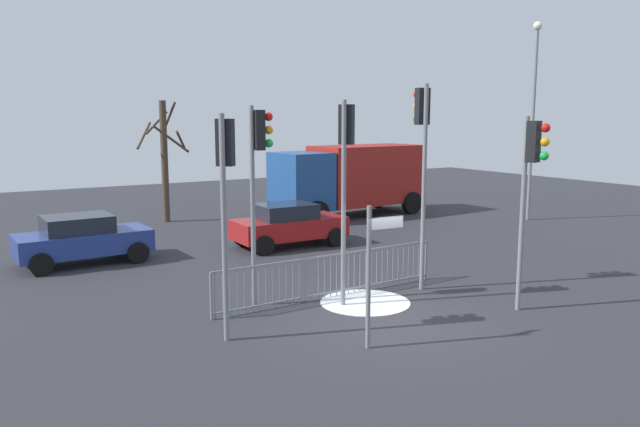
# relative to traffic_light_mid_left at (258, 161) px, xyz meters

# --- Properties ---
(ground_plane) EXTENTS (60.00, 60.00, 0.00)m
(ground_plane) POSITION_rel_traffic_light_mid_left_xyz_m (1.73, -2.65, -3.38)
(ground_plane) COLOR #2D2D33
(traffic_light_mid_left) EXTENTS (0.57, 0.34, 4.62)m
(traffic_light_mid_left) POSITION_rel_traffic_light_mid_left_xyz_m (0.00, 0.00, 0.00)
(traffic_light_mid_left) COLOR slate
(traffic_light_mid_left) RESTS_ON ground
(traffic_light_foreground_left) EXTENTS (0.35, 0.57, 5.17)m
(traffic_light_foreground_left) POSITION_rel_traffic_light_mid_left_xyz_m (4.12, -0.83, 0.39)
(traffic_light_foreground_left) COLOR slate
(traffic_light_foreground_left) RESTS_ON ground
(traffic_light_rear_right) EXTENTS (0.46, 0.47, 4.43)m
(traffic_light_rear_right) POSITION_rel_traffic_light_mid_left_xyz_m (-1.49, -1.67, -0.13)
(traffic_light_rear_right) COLOR slate
(traffic_light_rear_right) RESTS_ON ground
(traffic_light_rear_left) EXTENTS (0.37, 0.55, 4.38)m
(traffic_light_rear_left) POSITION_rel_traffic_light_mid_left_xyz_m (4.91, -3.56, -0.17)
(traffic_light_rear_left) COLOR slate
(traffic_light_rear_left) RESTS_ON ground
(traffic_light_foreground_right) EXTENTS (0.49, 0.44, 4.74)m
(traffic_light_foreground_right) POSITION_rel_traffic_light_mid_left_xyz_m (1.75, -0.98, 0.09)
(traffic_light_foreground_right) COLOR slate
(traffic_light_foreground_right) RESTS_ON ground
(direction_sign_post) EXTENTS (0.79, 0.12, 2.75)m
(direction_sign_post) POSITION_rel_traffic_light_mid_left_xyz_m (0.62, -3.56, -1.83)
(direction_sign_post) COLOR slate
(direction_sign_post) RESTS_ON ground
(pedestrian_guard_railing) EXTENTS (6.29, 0.24, 1.07)m
(pedestrian_guard_railing) POSITION_rel_traffic_light_mid_left_xyz_m (1.73, -0.36, -2.83)
(pedestrian_guard_railing) COLOR slate
(pedestrian_guard_railing) RESTS_ON ground
(car_red_near) EXTENTS (3.81, 1.94, 1.47)m
(car_red_near) POSITION_rel_traffic_light_mid_left_xyz_m (3.71, 5.46, -2.62)
(car_red_near) COLOR maroon
(car_red_near) RESTS_ON ground
(car_blue_mid) EXTENTS (3.88, 2.07, 1.47)m
(car_blue_mid) POSITION_rel_traffic_light_mid_left_xyz_m (-2.76, 6.46, -2.62)
(car_blue_mid) COLOR navy
(car_blue_mid) RESTS_ON ground
(delivery_truck) EXTENTS (7.20, 3.14, 3.10)m
(delivery_truck) POSITION_rel_traffic_light_mid_left_xyz_m (9.21, 9.83, -1.65)
(delivery_truck) COLOR maroon
(delivery_truck) RESTS_ON ground
(street_lamp) EXTENTS (0.36, 0.36, 8.23)m
(street_lamp) POSITION_rel_traffic_light_mid_left_xyz_m (15.08, 4.93, 1.53)
(street_lamp) COLOR slate
(street_lamp) RESTS_ON ground
(bare_tree_left) EXTENTS (2.21, 2.20, 5.03)m
(bare_tree_left) POSITION_rel_traffic_light_mid_left_xyz_m (1.70, 12.51, -0.66)
(bare_tree_left) COLOR #473828
(bare_tree_left) RESTS_ON ground
(snow_patch_kerb) EXTENTS (2.15, 2.15, 0.01)m
(snow_patch_kerb) POSITION_rel_traffic_light_mid_left_xyz_m (2.20, -1.16, -3.38)
(snow_patch_kerb) COLOR white
(snow_patch_kerb) RESTS_ON ground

